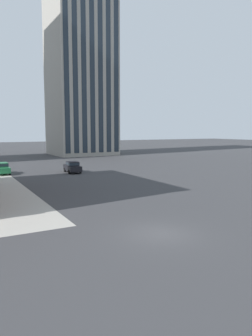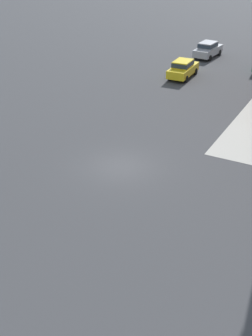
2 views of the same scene
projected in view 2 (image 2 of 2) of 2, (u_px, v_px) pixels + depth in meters
ground_plane at (121, 166)px, 27.66m from camera, size 320.00×320.00×0.00m
car_main_northbound_far at (183, 68)px, 42.94m from camera, size 4.46×2.02×1.68m
car_main_southbound_far at (208, 49)px, 49.40m from camera, size 4.51×2.13×1.68m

